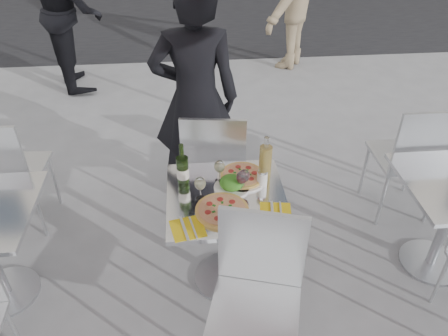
{
  "coord_description": "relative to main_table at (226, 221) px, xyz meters",
  "views": [
    {
      "loc": [
        -0.2,
        -2.04,
        2.43
      ],
      "look_at": [
        0.0,
        0.15,
        0.85
      ],
      "focal_mm": 35.0,
      "sensor_mm": 36.0,
      "label": 1
    }
  ],
  "objects": [
    {
      "name": "wineglass_red_a",
      "position": [
        0.11,
        0.04,
        0.32
      ],
      "size": [
        0.07,
        0.07,
        0.16
      ],
      "color": "white",
      "rests_on": "main_table"
    },
    {
      "name": "pedestrian_a",
      "position": [
        -1.56,
        3.4,
        0.4
      ],
      "size": [
        0.98,
        1.1,
        1.89
      ],
      "primitive_type": "imported",
      "rotation": [
        0.0,
        0.0,
        1.91
      ],
      "color": "black",
      "rests_on": "ground"
    },
    {
      "name": "woman_diner",
      "position": [
        -0.15,
        0.95,
        0.38
      ],
      "size": [
        0.68,
        0.45,
        1.84
      ],
      "primitive_type": "imported",
      "rotation": [
        0.0,
        0.0,
        3.13
      ],
      "color": "black",
      "rests_on": "ground"
    },
    {
      "name": "napkin_right",
      "position": [
        0.27,
        -0.18,
        0.21
      ],
      "size": [
        0.2,
        0.2,
        0.01
      ],
      "rotation": [
        0.0,
        0.0,
        -0.14
      ],
      "color": "gold",
      "rests_on": "main_table"
    },
    {
      "name": "napkin_left",
      "position": [
        -0.24,
        -0.26,
        0.21
      ],
      "size": [
        0.21,
        0.21,
        0.01
      ],
      "rotation": [
        0.0,
        0.0,
        0.21
      ],
      "color": "gold",
      "rests_on": "main_table"
    },
    {
      "name": "side_chair_rfar",
      "position": [
        1.46,
        0.53,
        0.07
      ],
      "size": [
        0.47,
        0.48,
        1.03
      ],
      "rotation": [
        0.0,
        0.0,
        3.14
      ],
      "color": "silver",
      "rests_on": "ground"
    },
    {
      "name": "wineglass_white_a",
      "position": [
        -0.16,
        -0.01,
        0.32
      ],
      "size": [
        0.07,
        0.07,
        0.16
      ],
      "color": "white",
      "rests_on": "main_table"
    },
    {
      "name": "chair_near",
      "position": [
        0.11,
        -0.58,
        0.06
      ],
      "size": [
        0.57,
        0.58,
        1.01
      ],
      "rotation": [
        0.0,
        0.0,
        -0.28
      ],
      "color": "silver",
      "rests_on": "ground"
    },
    {
      "name": "salad_plate",
      "position": [
        0.04,
        0.07,
        0.25
      ],
      "size": [
        0.22,
        0.22,
        0.09
      ],
      "color": "white",
      "rests_on": "main_table"
    },
    {
      "name": "main_table",
      "position": [
        0.0,
        0.0,
        0.0
      ],
      "size": [
        0.72,
        0.72,
        0.75
      ],
      "color": "#B7BABF",
      "rests_on": "ground"
    },
    {
      "name": "sugar_shaker",
      "position": [
        0.23,
        0.09,
        0.26
      ],
      "size": [
        0.06,
        0.06,
        0.11
      ],
      "color": "white",
      "rests_on": "main_table"
    },
    {
      "name": "wine_bottle",
      "position": [
        -0.26,
        0.14,
        0.32
      ],
      "size": [
        0.07,
        0.08,
        0.29
      ],
      "color": "#2C481B",
      "rests_on": "main_table"
    },
    {
      "name": "wineglass_white_b",
      "position": [
        -0.03,
        0.15,
        0.32
      ],
      "size": [
        0.07,
        0.07,
        0.16
      ],
      "color": "white",
      "rests_on": "main_table"
    },
    {
      "name": "carafe",
      "position": [
        0.26,
        0.18,
        0.33
      ],
      "size": [
        0.08,
        0.08,
        0.29
      ],
      "color": "tan",
      "rests_on": "main_table"
    },
    {
      "name": "ground",
      "position": [
        0.0,
        0.0,
        -0.54
      ],
      "size": [
        80.0,
        80.0,
        0.0
      ],
      "primitive_type": "plane",
      "color": "slate"
    },
    {
      "name": "pizza_far",
      "position": [
        0.12,
        0.17,
        0.23
      ],
      "size": [
        0.32,
        0.32,
        0.03
      ],
      "color": "white",
      "rests_on": "main_table"
    },
    {
      "name": "side_chair_lfar",
      "position": [
        -1.55,
        0.65,
        0.06
      ],
      "size": [
        0.49,
        0.5,
        1.01
      ],
      "rotation": [
        0.0,
        0.0,
        3.08
      ],
      "color": "silver",
      "rests_on": "ground"
    },
    {
      "name": "chair_far",
      "position": [
        -0.03,
        0.62,
        0.06
      ],
      "size": [
        0.51,
        0.52,
        1.0
      ],
      "rotation": [
        0.0,
        0.0,
        3.01
      ],
      "color": "silver",
      "rests_on": "ground"
    },
    {
      "name": "wineglass_red_b",
      "position": [
        0.1,
        0.02,
        0.32
      ],
      "size": [
        0.07,
        0.07,
        0.16
      ],
      "color": "white",
      "rests_on": "main_table"
    },
    {
      "name": "street_asphalt",
      "position": [
        0.0,
        6.5,
        -0.54
      ],
      "size": [
        24.0,
        5.0,
        0.0
      ],
      "primitive_type": "cube",
      "color": "black",
      "rests_on": "ground"
    },
    {
      "name": "pizza_near",
      "position": [
        -0.04,
        -0.14,
        0.22
      ],
      "size": [
        0.31,
        0.31,
        0.02
      ],
      "color": "tan",
      "rests_on": "main_table"
    }
  ]
}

